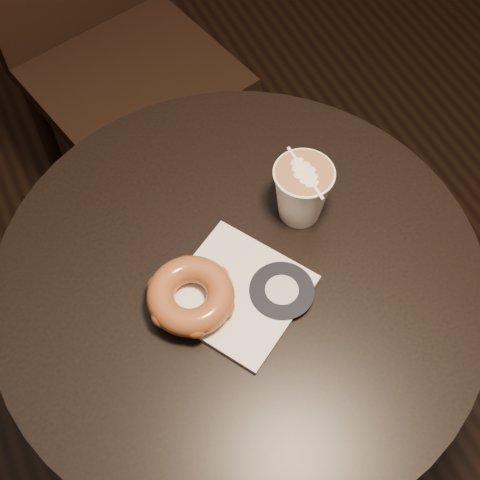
# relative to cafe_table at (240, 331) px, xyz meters

# --- Properties ---
(cafe_table) EXTENTS (0.70, 0.70, 0.75)m
(cafe_table) POSITION_rel_cafe_table_xyz_m (0.00, 0.00, 0.00)
(cafe_table) COLOR black
(cafe_table) RESTS_ON ground
(chair) EXTENTS (0.51, 0.51, 1.06)m
(chair) POSITION_rel_cafe_table_xyz_m (0.04, 0.80, 0.04)
(chair) COLOR black
(chair) RESTS_ON ground
(pastry_bag) EXTENTS (0.23, 0.23, 0.01)m
(pastry_bag) POSITION_rel_cafe_table_xyz_m (-0.02, -0.03, 0.20)
(pastry_bag) COLOR silver
(pastry_bag) RESTS_ON cafe_table
(doughnut) EXTENTS (0.12, 0.12, 0.04)m
(doughnut) POSITION_rel_cafe_table_xyz_m (-0.08, -0.01, 0.23)
(doughnut) COLOR brown
(doughnut) RESTS_ON pastry_bag
(latte_cup) EXTENTS (0.09, 0.09, 0.10)m
(latte_cup) POSITION_rel_cafe_table_xyz_m (0.13, 0.06, 0.25)
(latte_cup) COLOR white
(latte_cup) RESTS_ON cafe_table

